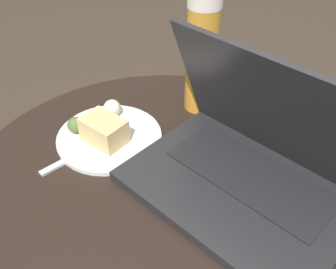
{
  "coord_description": "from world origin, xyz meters",
  "views": [
    {
      "loc": [
        0.32,
        -0.32,
        1.03
      ],
      "look_at": [
        -0.03,
        0.04,
        0.62
      ],
      "focal_mm": 42.0,
      "sensor_mm": 36.0,
      "label": 1
    }
  ],
  "objects": [
    {
      "name": "laptop",
      "position": [
        0.1,
        0.09,
        0.6
      ],
      "size": [
        0.35,
        0.24,
        0.24
      ],
      "color": "#232326",
      "rests_on": "table"
    },
    {
      "name": "beer_glass",
      "position": [
        -0.1,
        0.22,
        0.67
      ],
      "size": [
        0.06,
        0.06,
        0.24
      ],
      "color": "gold",
      "rests_on": "table"
    },
    {
      "name": "fork",
      "position": [
        -0.16,
        -0.03,
        0.55
      ],
      "size": [
        0.03,
        0.17,
        0.0
      ],
      "color": "silver",
      "rests_on": "table"
    },
    {
      "name": "table",
      "position": [
        0.0,
        0.0,
        0.38
      ],
      "size": [
        0.71,
        0.71,
        0.55
      ],
      "color": "#515156",
      "rests_on": "ground_plane"
    },
    {
      "name": "snack_plate",
      "position": [
        -0.16,
        0.01,
        0.56
      ],
      "size": [
        0.2,
        0.2,
        0.06
      ],
      "color": "white",
      "rests_on": "table"
    }
  ]
}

